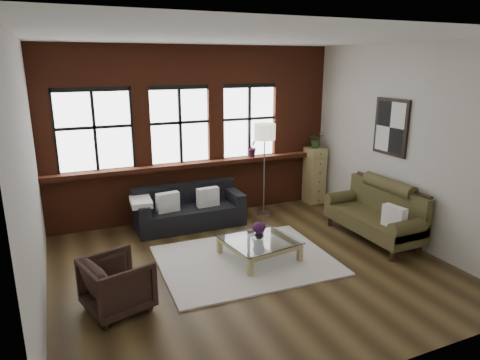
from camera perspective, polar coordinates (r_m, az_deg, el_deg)
name	(u,v)px	position (r m, az deg, el deg)	size (l,w,h in m)	color
floor	(250,266)	(6.41, 1.37, -11.38)	(5.50, 5.50, 0.00)	#3A2915
ceiling	(252,37)	(5.73, 1.58, 18.50)	(5.50, 5.50, 0.00)	white
wall_back	(195,133)	(8.16, -6.06, 6.23)	(5.50, 5.50, 0.00)	beige
wall_front	(375,219)	(3.85, 17.55, -4.96)	(5.50, 5.50, 0.00)	beige
wall_left	(29,182)	(5.35, -26.28, -0.19)	(5.00, 5.00, 0.00)	beige
wall_right	(404,145)	(7.44, 21.06, 4.40)	(5.00, 5.00, 0.00)	beige
brick_backwall	(196,134)	(8.10, -5.93, 6.17)	(5.50, 0.12, 3.20)	maroon
sill_ledge	(198,164)	(8.13, -5.62, 2.18)	(5.50, 0.30, 0.08)	maroon
window_left	(95,132)	(7.74, -18.83, 6.12)	(1.38, 0.10, 1.50)	black
window_mid	(180,126)	(8.01, -8.04, 7.08)	(1.38, 0.10, 1.50)	black
window_right	(249,122)	(8.49, 1.17, 7.69)	(1.38, 0.10, 1.50)	black
wall_poster	(391,127)	(7.60, 19.50, 6.67)	(0.05, 0.74, 0.94)	black
shag_rug	(246,260)	(6.55, 0.75, -10.63)	(2.53, 1.98, 0.03)	beige
dark_sofa	(189,208)	(7.81, -6.77, -3.67)	(1.94, 0.79, 0.70)	black
pillow_a	(168,202)	(7.56, -9.60, -2.93)	(0.40, 0.14, 0.34)	white
pillow_b	(208,197)	(7.76, -4.31, -2.27)	(0.40, 0.14, 0.34)	white
vintage_settee	(373,212)	(7.48, 17.32, -4.04)	(0.82, 1.84, 0.98)	#463F20
pillow_settee	(394,217)	(7.01, 19.87, -4.64)	(0.14, 0.38, 0.34)	white
armchair	(117,284)	(5.46, -16.03, -13.22)	(0.71, 0.73, 0.66)	black
coffee_table	(259,249)	(6.58, 2.52, -9.12)	(1.00, 1.00, 0.34)	tan
vase	(259,234)	(6.49, 2.54, -7.24)	(0.13, 0.13, 0.13)	#B2B2B2
flowers	(259,228)	(6.45, 2.55, -6.38)	(0.19, 0.19, 0.19)	#451847
drawer_chest	(314,175)	(9.14, 9.89, 0.62)	(0.36, 0.36, 1.18)	tan
potted_plant_top	(316,140)	(8.98, 10.11, 5.31)	(0.30, 0.26, 0.34)	#2D5923
floor_lamp	(264,166)	(8.21, 3.25, 1.84)	(0.40, 0.40, 1.93)	#A5A5A8
sill_plant	(253,147)	(8.46, 1.69, 4.38)	(0.21, 0.17, 0.38)	#451847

